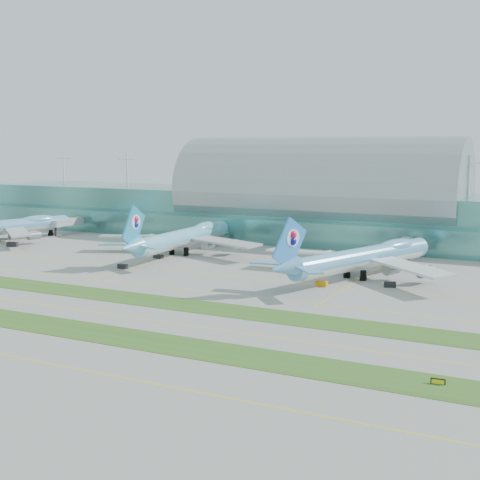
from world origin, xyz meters
The scene contains 16 objects.
ground centered at (0.00, 0.00, 0.00)m, with size 700.00×700.00×0.00m, color gray.
terminal centered at (0.01, 128.79, 14.23)m, with size 340.00×69.10×36.00m.
grass_strip_near centered at (0.00, -28.00, 0.04)m, with size 420.00×12.00×0.08m, color #2D591E.
grass_strip_far centered at (0.00, 2.00, 0.04)m, with size 420.00×12.00×0.08m, color #2D591E.
taxiline_b centered at (0.00, -14.00, 0.01)m, with size 420.00×0.35×0.01m, color yellow.
taxiline_c centered at (0.00, 18.00, 0.01)m, with size 420.00×0.35×0.01m, color yellow.
taxiline_d centered at (0.00, 40.00, 0.01)m, with size 420.00×0.35×0.01m, color yellow.
airliner_a centered at (-115.78, 64.32, 6.12)m, with size 60.69×70.38×19.85m.
airliner_b centered at (-30.94, 70.89, 6.40)m, with size 66.45×75.41×20.76m.
airliner_c centered at (41.08, 57.05, 6.43)m, with size 62.71×73.02×20.83m.
gse_b centered at (-100.39, 54.33, 0.91)m, with size 4.22×1.96×1.82m, color black.
gse_c centered at (-32.64, 35.30, 0.74)m, with size 3.49×1.51×1.47m, color black.
gse_d centered at (-33.43, 57.14, 0.70)m, with size 3.47×1.96×1.41m, color black.
gse_e centered at (34.21, 38.76, 0.76)m, with size 3.28×1.57×1.53m, color orange.
gse_f centered at (51.82, 46.30, 0.75)m, with size 3.30×1.85×1.49m, color black.
taxiway_sign_east centered at (78.61, -26.80, 0.51)m, with size 2.45×0.50×1.03m.
Camera 1 is at (97.47, -137.35, 39.69)m, focal length 50.00 mm.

